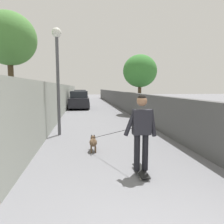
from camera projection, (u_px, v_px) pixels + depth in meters
ground_plane at (95, 112)px, 15.57m from camera, size 80.00×80.00×0.00m
wall_left at (59, 101)px, 13.15m from camera, size 48.00×0.30×2.07m
fence_right at (133, 104)px, 13.84m from camera, size 48.00×0.30×1.50m
tree_right_mid at (140, 71)px, 14.66m from camera, size 2.37×2.37×4.14m
tree_left_far at (9, 40)px, 8.22m from camera, size 2.13×2.13×4.80m
lamp_post at (57, 62)px, 7.91m from camera, size 0.36×0.36×4.07m
skateboard at (141, 171)px, 4.52m from camera, size 0.80×0.22×0.08m
person_skateboarder at (141, 127)px, 4.41m from camera, size 0.23×0.71×1.63m
dog at (93, 142)px, 6.10m from camera, size 2.08×1.06×1.06m
car_near at (79, 100)px, 18.85m from camera, size 4.31×1.80×1.54m
car_far at (80, 96)px, 27.69m from camera, size 4.27×1.80×1.54m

